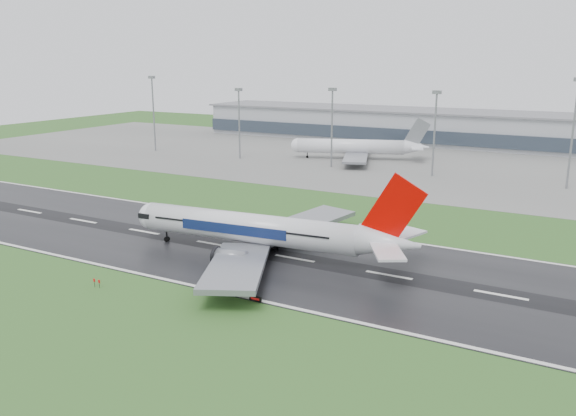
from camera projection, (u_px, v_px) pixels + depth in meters
The scene contains 12 objects.
ground at pixel (214, 244), 128.53m from camera, with size 520.00×520.00×0.00m, color #29541F.
runway at pixel (214, 244), 128.52m from camera, with size 400.00×45.00×0.10m, color black.
apron at pixel (398, 161), 234.85m from camera, with size 400.00×130.00×0.08m, color slate.
terminal at pixel (438, 128), 284.07m from camera, with size 240.00×36.00×15.00m, color #93969D.
main_airliner at pixel (267, 212), 118.71m from camera, with size 62.12×59.16×18.34m, color silver, non-canonical shape.
parked_airliner at pixel (356, 139), 237.13m from camera, with size 56.45×52.56×16.55m, color silver, non-canonical shape.
runway_sign at pixel (255, 299), 97.77m from camera, with size 2.30×0.26×1.04m, color black, non-canonical shape.
floodmast_0 at pixel (154, 115), 258.03m from camera, with size 0.64×0.64×31.41m, color gray.
floodmast_1 at pixel (239, 125), 237.68m from camera, with size 0.64×0.64×27.20m, color gray.
floodmast_2 at pixel (332, 130), 218.43m from camera, with size 0.64×0.64×28.19m, color gray.
floodmast_3 at pixel (434, 136), 200.56m from camera, with size 0.64×0.64×28.10m, color gray.
floodmast_4 at pixel (572, 136), 180.18m from camera, with size 0.64×0.64×32.90m, color gray.
Camera 1 is at (73.18, -99.85, 39.02)m, focal length 36.72 mm.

